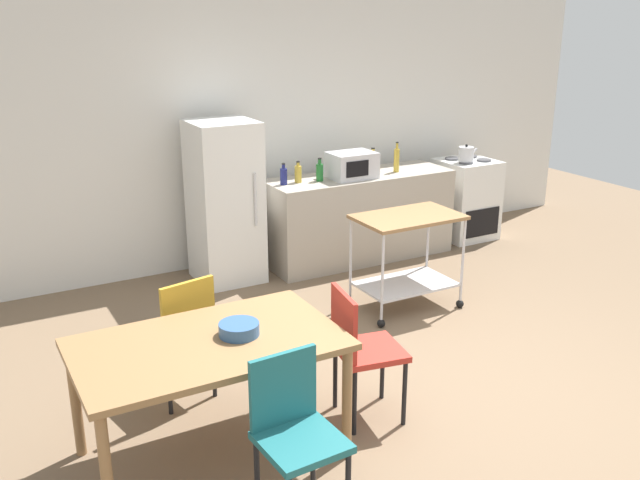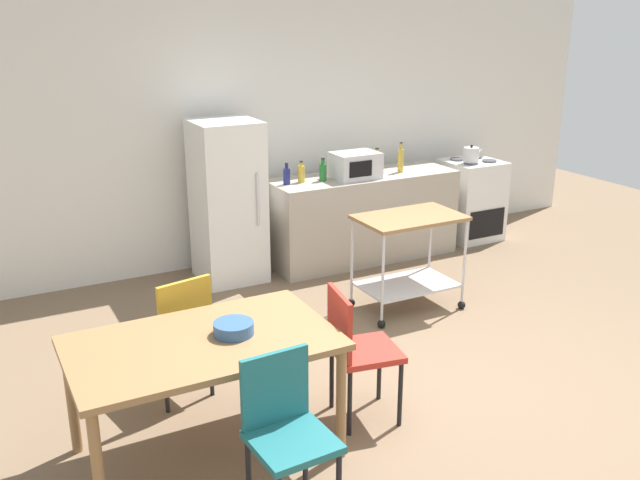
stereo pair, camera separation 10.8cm
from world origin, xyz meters
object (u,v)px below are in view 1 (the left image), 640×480
bottle_sparkling_water (298,174)px  bottle_soy_sauce (320,172)px  refrigerator (225,202)px  bottle_soda (397,160)px  stove_oven (465,199)px  bottle_wine (284,176)px  chair_red (361,345)px  dining_table (208,354)px  fruit_bowl (239,329)px  chair_teal (295,428)px  bottle_olive_oil (373,162)px  microwave (352,165)px  chair_mustard (181,329)px  kettle (466,154)px  kitchen_cart (407,246)px

bottle_sparkling_water → bottle_soy_sauce: 0.22m
refrigerator → bottle_soda: 1.88m
stove_oven → bottle_wine: size_ratio=4.34×
chair_red → bottle_soda: bearing=-28.9°
dining_table → fruit_bowl: bearing=-4.2°
chair_teal → bottle_soy_sauce: (1.92, 3.21, 0.47)m
bottle_olive_oil → bottle_soda: 0.25m
chair_teal → bottle_sparkling_water: (1.70, 3.25, 0.47)m
bottle_soy_sauce → stove_oven: bearing=1.5°
bottle_soy_sauce → microwave: 0.35m
stove_oven → refrigerator: bearing=178.4°
chair_teal → chair_mustard: same height
bottle_olive_oil → fruit_bowl: size_ratio=1.07×
refrigerator → kettle: (2.78, -0.18, 0.23)m
dining_table → microwave: (2.47, 2.47, 0.36)m
refrigerator → bottle_wine: 0.62m
bottle_wine → bottle_soda: (1.28, -0.07, 0.04)m
chair_teal → bottle_soda: (2.82, 3.17, 0.51)m
chair_red → chair_mustard: same height
refrigerator → bottle_wine: (0.58, -0.10, 0.21)m
refrigerator → bottle_olive_oil: size_ratio=6.19×
chair_teal → bottle_olive_oil: size_ratio=3.55×
chair_teal → kitchen_cart: 2.83m
refrigerator → microwave: size_ratio=3.37×
dining_table → fruit_bowl: 0.22m
chair_mustard → bottle_sparkling_water: size_ratio=4.18×
chair_mustard → refrigerator: bearing=-131.0°
chair_teal → bottle_soda: bearing=45.3°
refrigerator → stove_oven: bearing=-1.6°
bottle_olive_oil → bottle_soda: bearing=-35.0°
fruit_bowl → kettle: 4.50m
chair_mustard → bottle_soda: size_ratio=2.81×
chair_red → bottle_soy_sauce: (1.14, 2.59, 0.47)m
dining_table → bottle_soda: bottle_soda is taller
fruit_bowl → bottle_olive_oil: bearing=45.1°
dining_table → stove_oven: (4.06, 2.56, -0.22)m
dining_table → bottle_soy_sauce: bearing=49.9°
bottle_wine → bottle_olive_oil: 1.08m
chair_teal → bottle_soy_sauce: bottle_soy_sauce is taller
kitchen_cart → microwave: microwave is taller
bottle_wine → bottle_sparkling_water: 0.16m
bottle_olive_oil → bottle_soy_sauce: bearing=-171.5°
kitchen_cart → bottle_wine: size_ratio=4.29×
chair_teal → bottle_soda: size_ratio=2.81×
kitchen_cart → bottle_soda: 1.52m
microwave → bottle_olive_oil: bearing=22.5°
chair_teal → kitchen_cart: chair_teal is taller
chair_red → bottle_olive_oil: bottle_olive_oil is taller
kitchen_cart → kettle: 2.12m
chair_teal → kettle: (3.74, 3.16, 0.48)m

